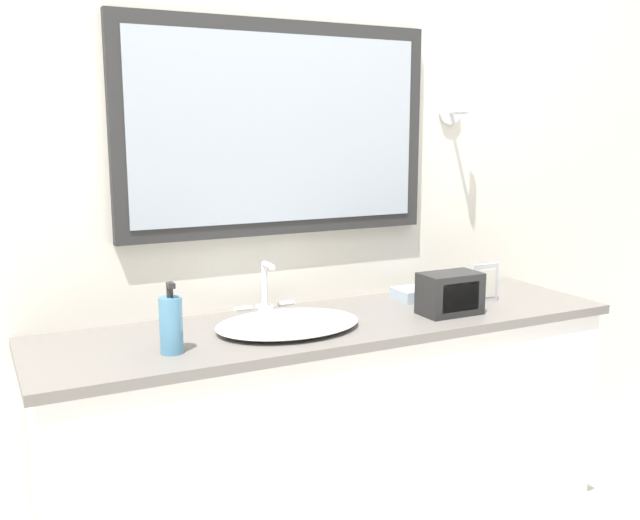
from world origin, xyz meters
The scene contains 7 objects.
wall_back centered at (0.00, 0.56, 1.28)m, with size 8.00×0.18×2.55m.
vanity_counter centered at (0.00, 0.28, 0.43)m, with size 1.89×0.52×0.87m.
sink_basin centered at (-0.17, 0.26, 0.89)m, with size 0.45×0.38×0.18m.
soap_bottle centered at (-0.55, 0.18, 0.95)m, with size 0.06×0.06×0.20m.
appliance_box centered at (0.38, 0.17, 0.94)m, with size 0.20×0.12×0.14m.
picture_frame centered at (0.58, 0.25, 0.94)m, with size 0.10×0.01×0.14m.
hand_towel_near_sink centered at (0.40, 0.39, 0.89)m, with size 0.16×0.12×0.04m.
Camera 1 is at (-1.03, -1.67, 1.47)m, focal length 40.00 mm.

